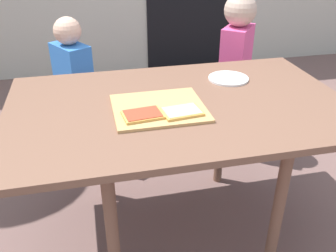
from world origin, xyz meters
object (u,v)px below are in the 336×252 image
dining_table (179,117)px  child_left (75,85)px  pizza_slice_near_right (182,112)px  plate_white_right (228,78)px  child_right (235,65)px  pizza_slice_near_left (143,115)px  cutting_board (159,108)px

dining_table → child_left: 0.90m
pizza_slice_near_right → plate_white_right: size_ratio=0.84×
dining_table → child_right: (0.53, 0.66, -0.04)m
dining_table → pizza_slice_near_left: pizza_slice_near_left is taller
dining_table → plate_white_right: size_ratio=7.41×
cutting_board → plate_white_right: bearing=32.0°
pizza_slice_near_right → plate_white_right: bearing=45.4°
pizza_slice_near_right → plate_white_right: 0.45m
pizza_slice_near_left → child_right: bearing=47.8°
cutting_board → child_left: child_left is taller
dining_table → plate_white_right: (0.30, 0.20, 0.07)m
child_left → pizza_slice_near_right: bearing=-64.2°
plate_white_right → child_left: size_ratio=0.21×
child_left → child_right: size_ratio=0.90×
pizza_slice_near_right → child_right: bearing=54.9°
pizza_slice_near_right → plate_white_right: pizza_slice_near_right is taller
dining_table → pizza_slice_near_right: bearing=-99.5°
plate_white_right → cutting_board: bearing=-148.0°
pizza_slice_near_left → child_left: 0.94m
plate_white_right → dining_table: bearing=-145.8°
cutting_board → dining_table: bearing=24.5°
plate_white_right → child_right: (0.23, 0.46, -0.11)m
dining_table → pizza_slice_near_left: size_ratio=8.83×
pizza_slice_near_right → child_left: child_left is taller
cutting_board → pizza_slice_near_right: (0.08, -0.08, 0.01)m
cutting_board → plate_white_right: cutting_board is taller
dining_table → pizza_slice_near_right: size_ratio=8.79×
dining_table → pizza_slice_near_left: bearing=-147.4°
cutting_board → plate_white_right: 0.46m
pizza_slice_near_left → child_right: 1.05m
dining_table → child_right: bearing=51.4°
cutting_board → pizza_slice_near_left: size_ratio=2.27×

